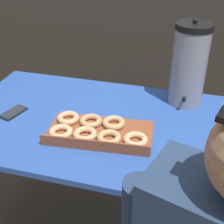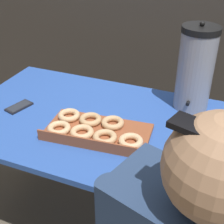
% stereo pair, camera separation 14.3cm
% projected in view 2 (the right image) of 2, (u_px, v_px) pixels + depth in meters
% --- Properties ---
extents(folding_table, '(1.52, 0.81, 0.73)m').
position_uv_depth(folding_table, '(114.00, 131.00, 1.48)').
color(folding_table, '#2D56B2').
rests_on(folding_table, ground).
extents(donut_box, '(0.48, 0.28, 0.05)m').
position_uv_depth(donut_box, '(95.00, 130.00, 1.38)').
color(donut_box, brown).
rests_on(donut_box, folding_table).
extents(coffee_urn, '(0.18, 0.20, 0.43)m').
position_uv_depth(coffee_urn, '(195.00, 69.00, 1.49)').
color(coffee_urn, '#939399').
rests_on(coffee_urn, folding_table).
extents(cell_phone, '(0.10, 0.15, 0.01)m').
position_uv_depth(cell_phone, '(19.00, 107.00, 1.58)').
color(cell_phone, black).
rests_on(cell_phone, folding_table).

